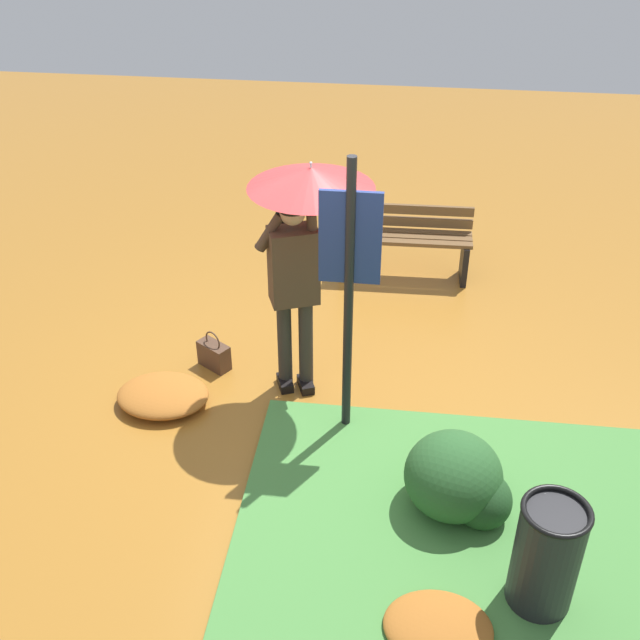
% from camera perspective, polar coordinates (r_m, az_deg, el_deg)
% --- Properties ---
extents(ground_plane, '(18.00, 18.00, 0.00)m').
position_cam_1_polar(ground_plane, '(6.68, -0.38, -5.36)').
color(ground_plane, '#9E6623').
extents(person_with_umbrella, '(0.96, 0.96, 2.04)m').
position_cam_1_polar(person_with_umbrella, '(5.95, -1.23, 7.13)').
color(person_with_umbrella, '#2D2823').
rests_on(person_with_umbrella, ground_plane).
extents(info_sign_post, '(0.44, 0.07, 2.30)m').
position_cam_1_polar(info_sign_post, '(5.52, 2.17, 3.65)').
color(info_sign_post, black).
rests_on(info_sign_post, ground_plane).
extents(handbag, '(0.33, 0.28, 0.37)m').
position_cam_1_polar(handbag, '(6.97, -7.77, -2.54)').
color(handbag, '#4C3323').
rests_on(handbag, ground_plane).
extents(park_bench, '(1.40, 0.39, 0.75)m').
position_cam_1_polar(park_bench, '(8.24, 6.18, 5.83)').
color(park_bench, black).
rests_on(park_bench, ground_plane).
extents(trash_bin, '(0.42, 0.42, 0.83)m').
position_cam_1_polar(trash_bin, '(5.06, 16.24, -16.36)').
color(trash_bin, black).
rests_on(trash_bin, ground_plane).
extents(shrub_cluster, '(0.75, 0.68, 0.62)m').
position_cam_1_polar(shrub_cluster, '(5.58, 10.13, -11.50)').
color(shrub_cluster, '#285628').
rests_on(shrub_cluster, ground_plane).
extents(leaf_pile_near_person, '(0.77, 0.62, 0.17)m').
position_cam_1_polar(leaf_pile_near_person, '(6.65, -11.44, -5.43)').
color(leaf_pile_near_person, '#A86023').
rests_on(leaf_pile_near_person, ground_plane).
extents(leaf_pile_by_bench, '(0.66, 0.53, 0.15)m').
position_cam_1_polar(leaf_pile_by_bench, '(5.06, 8.64, -21.37)').
color(leaf_pile_by_bench, '#A86023').
rests_on(leaf_pile_by_bench, ground_plane).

